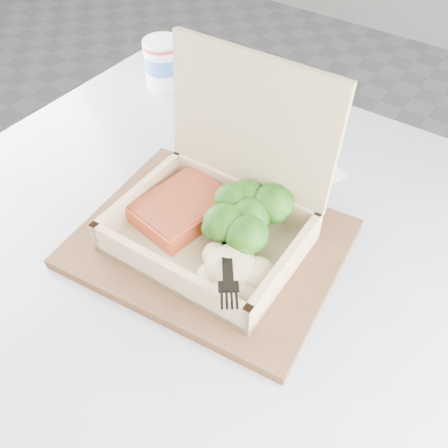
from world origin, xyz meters
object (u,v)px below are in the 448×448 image
Objects in this scene: cafe_table at (202,320)px; serving_tray at (210,243)px; takeout_container at (222,199)px; paper_cup at (163,62)px.

cafe_table is 0.20m from serving_tray.
serving_tray is 0.07m from takeout_container.
cafe_table is 2.56× the size of serving_tray.
paper_cup is (-0.31, 0.25, -0.02)m from takeout_container.
takeout_container is 0.40m from paper_cup.
serving_tray is at bearing -41.86° from paper_cup.
serving_tray is 0.42m from paper_cup.
serving_tray is at bearing 2.75° from cafe_table.
takeout_container is 2.67× the size of paper_cup.
cafe_table is 3.57× the size of takeout_container.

